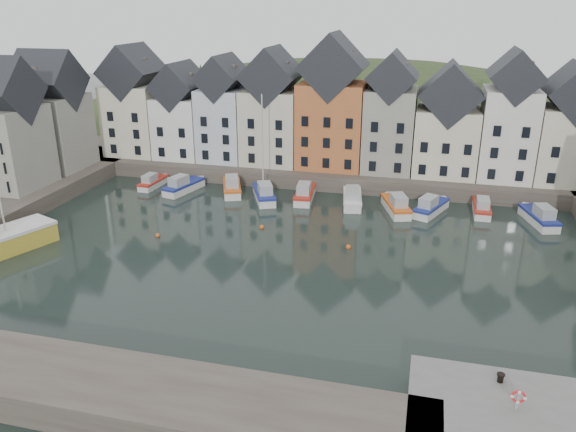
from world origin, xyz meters
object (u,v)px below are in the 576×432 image
(mooring_bollard, at_px, (501,377))
(life_ring_post, at_px, (518,397))
(boat_a, at_px, (153,182))
(boat_d, at_px, (264,194))

(mooring_bollard, bearing_deg, life_ring_post, -75.18)
(boat_a, relative_size, mooring_bollard, 10.11)
(boat_a, height_order, mooring_bollard, mooring_bollard)
(boat_d, xyz_separation_m, mooring_bollard, (24.68, -33.58, 1.45))
(boat_a, xyz_separation_m, life_ring_post, (41.32, -37.39, 2.22))
(boat_a, bearing_deg, boat_d, -1.69)
(boat_a, height_order, life_ring_post, life_ring_post)
(boat_a, distance_m, life_ring_post, 55.77)
(mooring_bollard, bearing_deg, boat_d, 126.31)
(boat_a, xyz_separation_m, mooring_bollard, (40.69, -35.00, 1.67))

